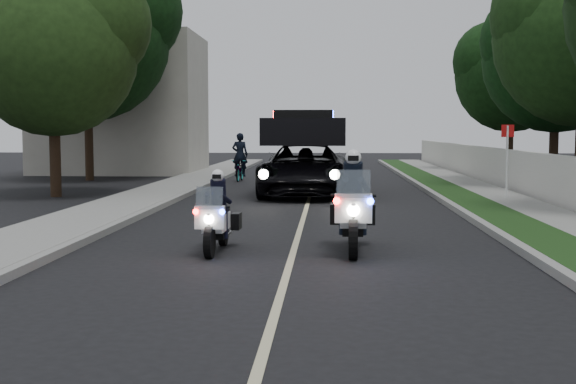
# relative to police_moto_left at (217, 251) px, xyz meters

# --- Properties ---
(ground) EXTENTS (120.00, 120.00, 0.00)m
(ground) POSITION_rel_police_moto_left_xyz_m (1.39, -1.34, 0.00)
(ground) COLOR black
(ground) RESTS_ON ground
(curb_right) EXTENTS (0.20, 60.00, 0.15)m
(curb_right) POSITION_rel_police_moto_left_xyz_m (5.49, 8.66, 0.07)
(curb_right) COLOR gray
(curb_right) RESTS_ON ground
(grass_verge) EXTENTS (1.20, 60.00, 0.16)m
(grass_verge) POSITION_rel_police_moto_left_xyz_m (6.19, 8.66, 0.08)
(grass_verge) COLOR #193814
(grass_verge) RESTS_ON ground
(sidewalk_right) EXTENTS (1.40, 60.00, 0.16)m
(sidewalk_right) POSITION_rel_police_moto_left_xyz_m (7.49, 8.66, 0.08)
(sidewalk_right) COLOR gray
(sidewalk_right) RESTS_ON ground
(property_wall) EXTENTS (0.22, 60.00, 1.50)m
(property_wall) POSITION_rel_police_moto_left_xyz_m (8.49, 8.66, 0.75)
(property_wall) COLOR beige
(property_wall) RESTS_ON ground
(curb_left) EXTENTS (0.20, 60.00, 0.15)m
(curb_left) POSITION_rel_police_moto_left_xyz_m (-2.71, 8.66, 0.07)
(curb_left) COLOR gray
(curb_left) RESTS_ON ground
(sidewalk_left) EXTENTS (2.00, 60.00, 0.16)m
(sidewalk_left) POSITION_rel_police_moto_left_xyz_m (-3.81, 8.66, 0.08)
(sidewalk_left) COLOR gray
(sidewalk_left) RESTS_ON ground
(building_far) EXTENTS (8.00, 6.00, 7.00)m
(building_far) POSITION_rel_police_moto_left_xyz_m (-8.61, 24.66, 3.50)
(building_far) COLOR #A8A396
(building_far) RESTS_ON ground
(lane_marking) EXTENTS (0.12, 50.00, 0.01)m
(lane_marking) POSITION_rel_police_moto_left_xyz_m (1.39, 8.66, 0.00)
(lane_marking) COLOR #BFB78C
(lane_marking) RESTS_ON ground
(police_moto_left) EXTENTS (0.66, 1.77, 1.50)m
(police_moto_left) POSITION_rel_police_moto_left_xyz_m (0.00, 0.00, 0.00)
(police_moto_left) COLOR white
(police_moto_left) RESTS_ON ground
(police_moto_right) EXTENTS (0.81, 2.20, 1.86)m
(police_moto_right) POSITION_rel_police_moto_left_xyz_m (2.46, 0.19, 0.00)
(police_moto_right) COLOR white
(police_moto_right) RESTS_ON ground
(police_suv) EXTENTS (2.96, 6.29, 3.04)m
(police_suv) POSITION_rel_police_moto_left_xyz_m (1.21, 11.76, 0.00)
(police_suv) COLOR black
(police_suv) RESTS_ON ground
(bicycle) EXTENTS (0.65, 1.77, 0.92)m
(bicycle) POSITION_rel_police_moto_left_xyz_m (-1.81, 18.68, 0.00)
(bicycle) COLOR black
(bicycle) RESTS_ON ground
(cyclist) EXTENTS (0.69, 0.48, 1.88)m
(cyclist) POSITION_rel_police_moto_left_xyz_m (-1.81, 18.68, 0.00)
(cyclist) COLOR black
(cyclist) RESTS_ON ground
(sign_post) EXTENTS (0.48, 0.48, 2.44)m
(sign_post) POSITION_rel_police_moto_left_xyz_m (7.39, 9.53, 0.00)
(sign_post) COLOR #B20C19
(sign_post) RESTS_ON ground
(tree_right_c) EXTENTS (6.02, 6.02, 9.68)m
(tree_right_c) POSITION_rel_police_moto_left_xyz_m (11.01, 17.21, 0.00)
(tree_right_c) COLOR #103510
(tree_right_c) RESTS_ON ground
(tree_right_e) EXTENTS (7.40, 7.40, 9.70)m
(tree_right_e) POSITION_rel_police_moto_left_xyz_m (11.40, 26.21, 0.00)
(tree_right_e) COLOR black
(tree_right_e) RESTS_ON ground
(tree_left_near) EXTENTS (6.16, 6.16, 9.20)m
(tree_left_near) POSITION_rel_police_moto_left_xyz_m (-6.99, 10.81, 0.00)
(tree_left_near) COLOR #1F3B13
(tree_left_near) RESTS_ON ground
(tree_left_far) EXTENTS (9.33, 9.33, 11.92)m
(tree_left_far) POSITION_rel_police_moto_left_xyz_m (-8.43, 18.74, 0.00)
(tree_left_far) COLOR black
(tree_left_far) RESTS_ON ground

